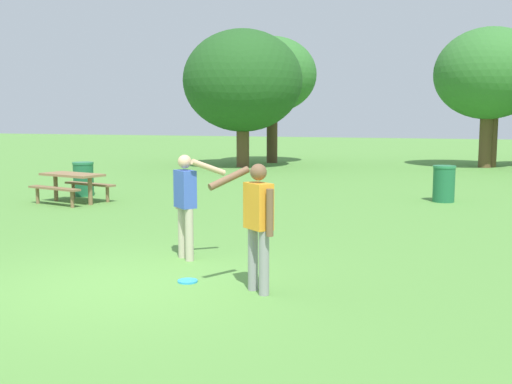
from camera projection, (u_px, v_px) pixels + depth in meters
name	position (u px, v px, depth m)	size (l,w,h in m)	color
ground_plane	(122.00, 285.00, 7.93)	(120.00, 120.00, 0.00)	#568E3D
person_thrower	(186.00, 198.00, 9.27)	(0.83, 0.52, 1.64)	#B7AD93
person_catcher	(258.00, 218.00, 7.47)	(0.83, 0.52, 1.64)	gray
frisbee	(188.00, 281.00, 8.07)	(0.27, 0.27, 0.03)	#2D9EDB
picnic_table_near	(72.00, 181.00, 15.50)	(1.96, 1.74, 0.77)	olive
trash_can_beside_table	(83.00, 179.00, 16.93)	(0.59, 0.59, 0.96)	#1E663D
trash_can_further_along	(444.00, 184.00, 15.71)	(0.59, 0.59, 0.96)	#1E663D
tree_tall_left	(243.00, 81.00, 26.57)	(5.31, 5.31, 6.10)	brown
tree_broad_center	(272.00, 75.00, 29.00)	(4.30, 4.30, 6.11)	#4C3823
tree_far_right	(489.00, 74.00, 26.19)	(4.70, 4.70, 6.13)	brown
tree_slender_mid	(495.00, 73.00, 26.38)	(3.71, 3.71, 5.79)	brown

